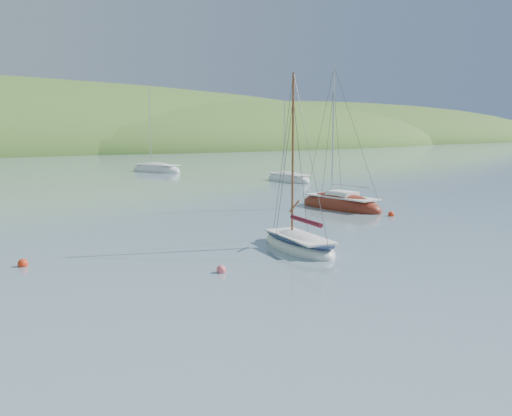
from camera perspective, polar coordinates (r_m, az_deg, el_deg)
ground at (r=24.79m, az=10.96°, el=-6.72°), size 700.00×700.00×0.00m
daysailer_white at (r=29.86m, az=4.29°, el=-3.67°), size 3.72×6.70×9.74m
sloop_red at (r=45.30m, az=8.44°, el=0.23°), size 2.88×8.09×11.91m
distant_sloop_b at (r=84.85m, az=-9.95°, el=3.73°), size 5.82×9.64×12.98m
distant_sloop_d at (r=68.31m, az=3.28°, el=2.83°), size 3.05×7.70×10.81m
mooring_buoys at (r=30.92m, az=-1.80°, el=-3.44°), size 25.83×6.78×0.46m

